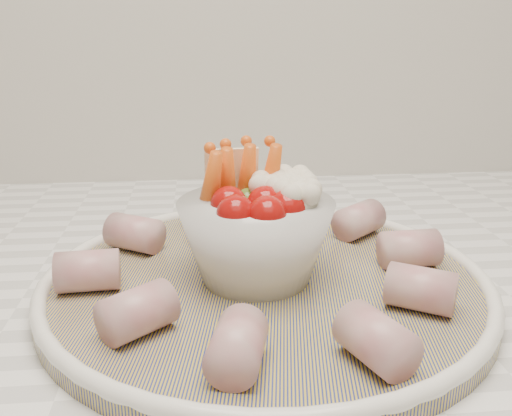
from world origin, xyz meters
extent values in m
cube|color=white|center=(0.00, 1.45, 0.90)|extent=(2.04, 0.62, 0.04)
cylinder|color=navy|center=(-0.09, 1.39, 0.93)|extent=(0.41, 0.41, 0.01)
torus|color=white|center=(-0.09, 1.39, 0.94)|extent=(0.36, 0.36, 0.01)
sphere|color=#950C09|center=(-0.11, 1.36, 1.00)|extent=(0.03, 0.03, 0.03)
sphere|color=#950C09|center=(-0.09, 1.36, 1.00)|extent=(0.03, 0.03, 0.03)
sphere|color=#950C09|center=(-0.07, 1.37, 1.00)|extent=(0.03, 0.03, 0.03)
sphere|color=#950C09|center=(-0.12, 1.38, 1.00)|extent=(0.03, 0.03, 0.03)
sphere|color=#950C09|center=(-0.09, 1.38, 1.00)|extent=(0.03, 0.03, 0.03)
sphere|color=#950C09|center=(-0.07, 1.39, 1.00)|extent=(0.03, 0.03, 0.03)
sphere|color=#476A23|center=(-0.10, 1.40, 1.00)|extent=(0.02, 0.02, 0.02)
cone|color=#DE5614|center=(-0.12, 1.41, 1.01)|extent=(0.02, 0.04, 0.07)
cone|color=#DE5614|center=(-0.10, 1.42, 1.01)|extent=(0.03, 0.04, 0.07)
cone|color=#DE5614|center=(-0.08, 1.42, 1.01)|extent=(0.03, 0.04, 0.07)
cone|color=#DE5614|center=(-0.13, 1.40, 1.01)|extent=(0.04, 0.04, 0.07)
sphere|color=silver|center=(-0.06, 1.40, 1.00)|extent=(0.03, 0.03, 0.03)
sphere|color=silver|center=(-0.06, 1.38, 1.00)|extent=(0.03, 0.03, 0.03)
sphere|color=silver|center=(-0.06, 1.42, 1.00)|extent=(0.03, 0.03, 0.03)
sphere|color=silver|center=(-0.08, 1.40, 1.00)|extent=(0.03, 0.03, 0.03)
cube|color=beige|center=(-0.11, 1.43, 1.01)|extent=(0.05, 0.01, 0.05)
cylinder|color=#AC4E57|center=(0.04, 1.40, 0.95)|extent=(0.05, 0.04, 0.03)
cylinder|color=#AC4E57|center=(0.01, 1.47, 0.95)|extent=(0.06, 0.06, 0.03)
cylinder|color=#AC4E57|center=(-0.05, 1.52, 0.95)|extent=(0.04, 0.05, 0.03)
cylinder|color=#AC4E57|center=(-0.13, 1.50, 0.95)|extent=(0.05, 0.06, 0.03)
cylinder|color=#AC4E57|center=(-0.20, 1.46, 0.95)|extent=(0.06, 0.05, 0.03)
cylinder|color=#AC4E57|center=(-0.22, 1.38, 0.95)|extent=(0.05, 0.04, 0.03)
cylinder|color=#AC4E57|center=(-0.18, 1.31, 0.95)|extent=(0.06, 0.06, 0.03)
cylinder|color=#AC4E57|center=(-0.12, 1.26, 0.95)|extent=(0.04, 0.05, 0.03)
cylinder|color=#AC4E57|center=(-0.03, 1.26, 0.95)|extent=(0.05, 0.06, 0.03)
cylinder|color=#AC4E57|center=(0.02, 1.32, 0.95)|extent=(0.06, 0.05, 0.03)
camera|label=1|loc=(-0.14, 0.97, 1.13)|focal=40.00mm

